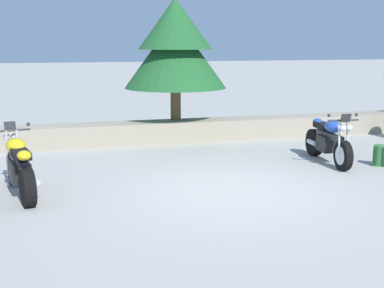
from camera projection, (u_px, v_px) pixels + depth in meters
The scene contains 6 objects.
ground_plane at pixel (231, 192), 9.03m from camera, with size 120.00×120.00×0.00m, color #A3A099.
stone_wall at pixel (170, 131), 13.52m from camera, with size 36.00×0.80×0.55m, color gray.
motorcycle_yellow_near_left at pixel (19, 167), 8.79m from camera, with size 0.82×2.05×1.18m.
motorcycle_blue_centre at pixel (329, 141), 11.12m from camera, with size 0.67×2.07×1.18m.
rider_backpack at pixel (381, 155), 10.88m from camera, with size 0.35×0.35×0.47m.
pine_tree_far_left at pixel (175, 45), 13.30m from camera, with size 2.67×2.67×3.16m.
Camera 1 is at (-2.95, -8.20, 2.59)m, focal length 48.00 mm.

